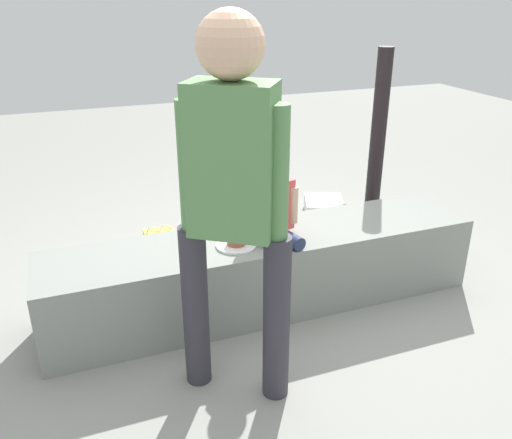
{
  "coord_description": "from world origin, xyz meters",
  "views": [
    {
      "loc": [
        -0.99,
        -2.48,
        1.72
      ],
      "look_at": [
        -0.17,
        -0.3,
        0.69
      ],
      "focal_mm": 37.35,
      "sensor_mm": 36.0,
      "label": 1
    }
  ],
  "objects_px": {
    "adult_standing": "(233,186)",
    "water_bottle_near_gift": "(94,282)",
    "child_seated": "(273,201)",
    "water_bottle_far_side": "(235,236)",
    "handbag_brown_canvas": "(226,206)",
    "gift_bag": "(161,253)",
    "cake_plate": "(236,242)",
    "party_cup_red": "(192,247)",
    "cake_box_white": "(324,207)",
    "handbag_black_leather": "(341,232)"
  },
  "relations": [
    {
      "from": "cake_plate",
      "to": "water_bottle_far_side",
      "type": "height_order",
      "value": "cake_plate"
    },
    {
      "from": "water_bottle_near_gift",
      "to": "water_bottle_far_side",
      "type": "xyz_separation_m",
      "value": [
        0.99,
        0.32,
        -0.0
      ]
    },
    {
      "from": "gift_bag",
      "to": "handbag_brown_canvas",
      "type": "bearing_deg",
      "value": 47.68
    },
    {
      "from": "party_cup_red",
      "to": "handbag_black_leather",
      "type": "xyz_separation_m",
      "value": [
        1.03,
        -0.25,
        0.05
      ]
    },
    {
      "from": "gift_bag",
      "to": "cake_box_white",
      "type": "xyz_separation_m",
      "value": [
        1.43,
        0.52,
        -0.09
      ]
    },
    {
      "from": "child_seated",
      "to": "gift_bag",
      "type": "distance_m",
      "value": 0.92
    },
    {
      "from": "cake_plate",
      "to": "water_bottle_near_gift",
      "type": "bearing_deg",
      "value": 145.44
    },
    {
      "from": "cake_plate",
      "to": "party_cup_red",
      "type": "distance_m",
      "value": 0.92
    },
    {
      "from": "handbag_black_leather",
      "to": "handbag_brown_canvas",
      "type": "distance_m",
      "value": 0.98
    },
    {
      "from": "water_bottle_near_gift",
      "to": "party_cup_red",
      "type": "xyz_separation_m",
      "value": [
        0.68,
        0.33,
        -0.04
      ]
    },
    {
      "from": "child_seated",
      "to": "handbag_brown_canvas",
      "type": "bearing_deg",
      "value": 83.88
    },
    {
      "from": "cake_plate",
      "to": "handbag_black_leather",
      "type": "height_order",
      "value": "cake_plate"
    },
    {
      "from": "cake_plate",
      "to": "handbag_black_leather",
      "type": "bearing_deg",
      "value": 30.62
    },
    {
      "from": "cake_plate",
      "to": "party_cup_red",
      "type": "height_order",
      "value": "cake_plate"
    },
    {
      "from": "water_bottle_near_gift",
      "to": "water_bottle_far_side",
      "type": "relative_size",
      "value": 1.04
    },
    {
      "from": "adult_standing",
      "to": "handbag_black_leather",
      "type": "relative_size",
      "value": 5.0
    },
    {
      "from": "child_seated",
      "to": "adult_standing",
      "type": "xyz_separation_m",
      "value": [
        -0.42,
        -0.58,
        0.34
      ]
    },
    {
      "from": "adult_standing",
      "to": "water_bottle_near_gift",
      "type": "relative_size",
      "value": 7.87
    },
    {
      "from": "water_bottle_near_gift",
      "to": "handbag_brown_canvas",
      "type": "bearing_deg",
      "value": 37.58
    },
    {
      "from": "handbag_black_leather",
      "to": "cake_plate",
      "type": "bearing_deg",
      "value": -149.38
    },
    {
      "from": "gift_bag",
      "to": "cake_box_white",
      "type": "distance_m",
      "value": 1.53
    },
    {
      "from": "cake_box_white",
      "to": "handbag_brown_canvas",
      "type": "height_order",
      "value": "handbag_brown_canvas"
    },
    {
      "from": "gift_bag",
      "to": "handbag_black_leather",
      "type": "distance_m",
      "value": 1.29
    },
    {
      "from": "child_seated",
      "to": "cake_box_white",
      "type": "distance_m",
      "value": 1.52
    },
    {
      "from": "cake_box_white",
      "to": "handbag_black_leather",
      "type": "height_order",
      "value": "handbag_black_leather"
    },
    {
      "from": "water_bottle_near_gift",
      "to": "adult_standing",
      "type": "bearing_deg",
      "value": -62.58
    },
    {
      "from": "party_cup_red",
      "to": "water_bottle_near_gift",
      "type": "bearing_deg",
      "value": -154.55
    },
    {
      "from": "water_bottle_far_side",
      "to": "handbag_black_leather",
      "type": "height_order",
      "value": "handbag_black_leather"
    },
    {
      "from": "child_seated",
      "to": "handbag_brown_canvas",
      "type": "height_order",
      "value": "child_seated"
    },
    {
      "from": "party_cup_red",
      "to": "handbag_brown_canvas",
      "type": "height_order",
      "value": "handbag_brown_canvas"
    },
    {
      "from": "water_bottle_near_gift",
      "to": "handbag_brown_canvas",
      "type": "xyz_separation_m",
      "value": [
        1.1,
        0.85,
        0.0
      ]
    },
    {
      "from": "party_cup_red",
      "to": "child_seated",
      "type": "bearing_deg",
      "value": -70.66
    },
    {
      "from": "adult_standing",
      "to": "child_seated",
      "type": "bearing_deg",
      "value": 54.34
    },
    {
      "from": "party_cup_red",
      "to": "handbag_black_leather",
      "type": "relative_size",
      "value": 0.34
    },
    {
      "from": "gift_bag",
      "to": "party_cup_red",
      "type": "bearing_deg",
      "value": 40.38
    },
    {
      "from": "child_seated",
      "to": "cake_box_white",
      "type": "bearing_deg",
      "value": 50.29
    },
    {
      "from": "adult_standing",
      "to": "cake_box_white",
      "type": "distance_m",
      "value": 2.32
    },
    {
      "from": "child_seated",
      "to": "adult_standing",
      "type": "distance_m",
      "value": 0.79
    },
    {
      "from": "party_cup_red",
      "to": "cake_plate",
      "type": "bearing_deg",
      "value": -86.75
    },
    {
      "from": "gift_bag",
      "to": "handbag_black_leather",
      "type": "height_order",
      "value": "gift_bag"
    },
    {
      "from": "adult_standing",
      "to": "handbag_black_leather",
      "type": "height_order",
      "value": "adult_standing"
    },
    {
      "from": "water_bottle_far_side",
      "to": "party_cup_red",
      "type": "bearing_deg",
      "value": 178.81
    },
    {
      "from": "child_seated",
      "to": "cake_plate",
      "type": "xyz_separation_m",
      "value": [
        -0.23,
        -0.04,
        -0.19
      ]
    },
    {
      "from": "handbag_brown_canvas",
      "to": "water_bottle_far_side",
      "type": "bearing_deg",
      "value": -101.52
    },
    {
      "from": "party_cup_red",
      "to": "handbag_black_leather",
      "type": "distance_m",
      "value": 1.06
    },
    {
      "from": "child_seated",
      "to": "water_bottle_far_side",
      "type": "distance_m",
      "value": 0.96
    },
    {
      "from": "water_bottle_near_gift",
      "to": "party_cup_red",
      "type": "bearing_deg",
      "value": 25.45
    },
    {
      "from": "gift_bag",
      "to": "water_bottle_near_gift",
      "type": "bearing_deg",
      "value": -166.05
    },
    {
      "from": "child_seated",
      "to": "water_bottle_near_gift",
      "type": "bearing_deg",
      "value": 154.38
    },
    {
      "from": "cake_plate",
      "to": "water_bottle_near_gift",
      "type": "distance_m",
      "value": 0.96
    }
  ]
}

